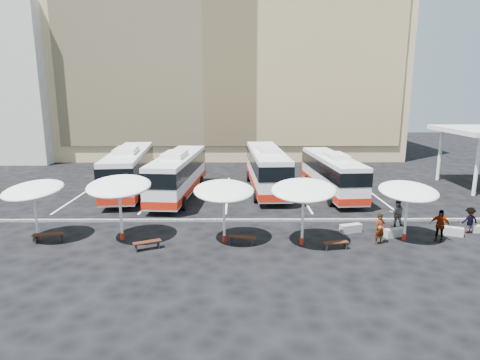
{
  "coord_description": "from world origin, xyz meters",
  "views": [
    {
      "loc": [
        0.8,
        -24.38,
        8.18
      ],
      "look_at": [
        1.0,
        3.0,
        2.2
      ],
      "focal_mm": 30.0,
      "sensor_mm": 36.0,
      "label": 1
    }
  ],
  "objects_px": {
    "conc_bench_1": "(395,233)",
    "conc_bench_2": "(451,231)",
    "sunshade_4": "(408,192)",
    "conc_bench_0": "(351,228)",
    "wood_bench_3": "(336,244)",
    "passenger_1": "(397,213)",
    "bus_0": "(130,169)",
    "bus_3": "(331,173)",
    "sunshade_1": "(119,186)",
    "bus_1": "(178,173)",
    "passenger_3": "(470,220)",
    "passenger_0": "(380,229)",
    "wood_bench_2": "(242,238)",
    "sunshade_0": "(33,190)",
    "wood_bench_1": "(147,243)",
    "wood_bench_0": "(48,236)",
    "passenger_2": "(440,225)",
    "sunshade_2": "(224,191)",
    "bus_2": "(267,167)",
    "sunshade_3": "(304,190)"
  },
  "relations": [
    {
      "from": "conc_bench_1",
      "to": "conc_bench_2",
      "type": "height_order",
      "value": "conc_bench_2"
    },
    {
      "from": "sunshade_4",
      "to": "conc_bench_0",
      "type": "bearing_deg",
      "value": 153.75
    },
    {
      "from": "wood_bench_3",
      "to": "passenger_1",
      "type": "height_order",
      "value": "passenger_1"
    },
    {
      "from": "bus_0",
      "to": "bus_3",
      "type": "xyz_separation_m",
      "value": [
        16.67,
        -0.64,
        -0.21
      ]
    },
    {
      "from": "sunshade_1",
      "to": "bus_1",
      "type": "bearing_deg",
      "value": 79.64
    },
    {
      "from": "wood_bench_3",
      "to": "passenger_1",
      "type": "bearing_deg",
      "value": 37.11
    },
    {
      "from": "wood_bench_3",
      "to": "passenger_3",
      "type": "distance_m",
      "value": 8.92
    },
    {
      "from": "bus_0",
      "to": "passenger_0",
      "type": "xyz_separation_m",
      "value": [
        16.77,
        -11.9,
        -1.12
      ]
    },
    {
      "from": "wood_bench_3",
      "to": "wood_bench_2",
      "type": "bearing_deg",
      "value": 171.52
    },
    {
      "from": "conc_bench_2",
      "to": "sunshade_0",
      "type": "bearing_deg",
      "value": -178.52
    },
    {
      "from": "wood_bench_1",
      "to": "wood_bench_0",
      "type": "bearing_deg",
      "value": 169.06
    },
    {
      "from": "sunshade_0",
      "to": "sunshade_1",
      "type": "distance_m",
      "value": 4.77
    },
    {
      "from": "passenger_2",
      "to": "conc_bench_0",
      "type": "bearing_deg",
      "value": -163.98
    },
    {
      "from": "sunshade_2",
      "to": "conc_bench_0",
      "type": "distance_m",
      "value": 8.12
    },
    {
      "from": "bus_3",
      "to": "passenger_2",
      "type": "bearing_deg",
      "value": -75.68
    },
    {
      "from": "wood_bench_0",
      "to": "sunshade_1",
      "type": "bearing_deg",
      "value": 4.77
    },
    {
      "from": "sunshade_2",
      "to": "wood_bench_2",
      "type": "bearing_deg",
      "value": -21.52
    },
    {
      "from": "conc_bench_0",
      "to": "conc_bench_2",
      "type": "relative_size",
      "value": 1.01
    },
    {
      "from": "passenger_3",
      "to": "conc_bench_2",
      "type": "bearing_deg",
      "value": 9.91
    },
    {
      "from": "sunshade_4",
      "to": "bus_2",
      "type": "bearing_deg",
      "value": 119.97
    },
    {
      "from": "conc_bench_2",
      "to": "passenger_1",
      "type": "relative_size",
      "value": 0.71
    },
    {
      "from": "wood_bench_1",
      "to": "bus_3",
      "type": "bearing_deg",
      "value": 43.76
    },
    {
      "from": "conc_bench_0",
      "to": "passenger_1",
      "type": "bearing_deg",
      "value": 14.76
    },
    {
      "from": "bus_2",
      "to": "bus_1",
      "type": "bearing_deg",
      "value": -166.91
    },
    {
      "from": "sunshade_4",
      "to": "wood_bench_3",
      "type": "xyz_separation_m",
      "value": [
        -4.21,
        -1.34,
        -2.52
      ]
    },
    {
      "from": "bus_1",
      "to": "wood_bench_1",
      "type": "height_order",
      "value": "bus_1"
    },
    {
      "from": "bus_3",
      "to": "wood_bench_2",
      "type": "height_order",
      "value": "bus_3"
    },
    {
      "from": "passenger_0",
      "to": "passenger_2",
      "type": "relative_size",
      "value": 0.96
    },
    {
      "from": "sunshade_3",
      "to": "conc_bench_1",
      "type": "relative_size",
      "value": 3.39
    },
    {
      "from": "bus_2",
      "to": "conc_bench_0",
      "type": "relative_size",
      "value": 9.29
    },
    {
      "from": "sunshade_2",
      "to": "conc_bench_1",
      "type": "relative_size",
      "value": 2.94
    },
    {
      "from": "sunshade_2",
      "to": "wood_bench_2",
      "type": "relative_size",
      "value": 2.37
    },
    {
      "from": "passenger_2",
      "to": "passenger_0",
      "type": "bearing_deg",
      "value": -139.04
    },
    {
      "from": "conc_bench_1",
      "to": "conc_bench_2",
      "type": "bearing_deg",
      "value": 3.54
    },
    {
      "from": "conc_bench_1",
      "to": "conc_bench_2",
      "type": "distance_m",
      "value": 3.4
    },
    {
      "from": "bus_2",
      "to": "sunshade_3",
      "type": "xyz_separation_m",
      "value": [
        1.05,
        -12.73,
        1.13
      ]
    },
    {
      "from": "bus_1",
      "to": "conc_bench_1",
      "type": "xyz_separation_m",
      "value": [
        13.86,
        -9.45,
        -1.66
      ]
    },
    {
      "from": "bus_1",
      "to": "conc_bench_1",
      "type": "bearing_deg",
      "value": -29.54
    },
    {
      "from": "bus_0",
      "to": "sunshade_1",
      "type": "height_order",
      "value": "bus_0"
    },
    {
      "from": "wood_bench_2",
      "to": "passenger_2",
      "type": "bearing_deg",
      "value": 2.67
    },
    {
      "from": "wood_bench_2",
      "to": "wood_bench_1",
      "type": "bearing_deg",
      "value": -172.05
    },
    {
      "from": "sunshade_1",
      "to": "conc_bench_2",
      "type": "bearing_deg",
      "value": 1.98
    },
    {
      "from": "sunshade_2",
      "to": "passenger_2",
      "type": "xyz_separation_m",
      "value": [
        12.1,
        0.14,
        -2.04
      ]
    },
    {
      "from": "passenger_2",
      "to": "passenger_3",
      "type": "distance_m",
      "value": 2.72
    },
    {
      "from": "conc_bench_2",
      "to": "passenger_0",
      "type": "distance_m",
      "value": 4.94
    },
    {
      "from": "wood_bench_1",
      "to": "passenger_1",
      "type": "distance_m",
      "value": 15.01
    },
    {
      "from": "bus_3",
      "to": "bus_0",
      "type": "bearing_deg",
      "value": 173.4
    },
    {
      "from": "bus_3",
      "to": "conc_bench_1",
      "type": "xyz_separation_m",
      "value": [
        1.42,
        -10.09,
        -1.55
      ]
    },
    {
      "from": "conc_bench_1",
      "to": "passenger_2",
      "type": "distance_m",
      "value": 2.42
    },
    {
      "from": "sunshade_1",
      "to": "wood_bench_1",
      "type": "height_order",
      "value": "sunshade_1"
    }
  ]
}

